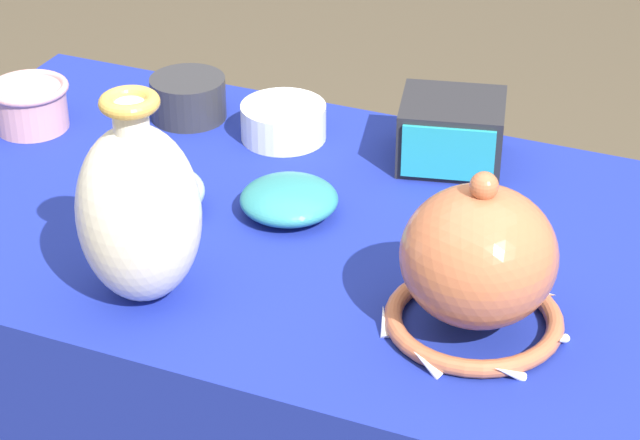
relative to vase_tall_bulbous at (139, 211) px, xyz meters
The scene contains 9 objects.
display_table 0.32m from the vase_tall_bulbous, 61.81° to the left, with size 1.28×0.73×0.72m.
vase_tall_bulbous is the anchor object (origin of this frame).
vase_dome_bell 0.41m from the vase_tall_bulbous, 13.22° to the left, with size 0.23×0.23×0.22m.
mosaic_tile_box 0.55m from the vase_tall_bulbous, 63.21° to the left, with size 0.18×0.17×0.10m.
pot_squat_porcelain 0.47m from the vase_tall_bulbous, 92.14° to the left, with size 0.13×0.13×0.06m, color white.
bowl_shallow_celadon 0.22m from the vase_tall_bulbous, 112.83° to the left, with size 0.12×0.12×0.06m, color #A8CCB7.
cup_wide_rose 0.53m from the vase_tall_bulbous, 139.62° to the left, with size 0.13×0.13×0.07m.
pot_squat_charcoal 0.51m from the vase_tall_bulbous, 111.81° to the left, with size 0.12×0.12×0.07m, color #2D2D33.
bowl_shallow_teal 0.28m from the vase_tall_bulbous, 71.33° to the left, with size 0.14×0.14×0.05m, color teal.
Camera 1 is at (0.59, -1.35, 1.62)m, focal length 70.00 mm.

